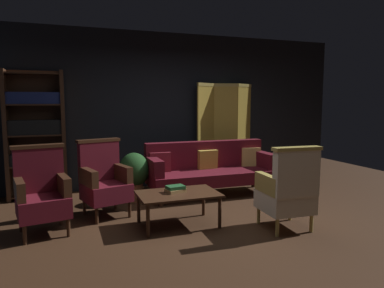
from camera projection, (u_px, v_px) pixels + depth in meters
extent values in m
plane|color=#331E11|center=(214.00, 226.00, 4.47)|extent=(10.00, 10.00, 0.00)
cube|color=black|center=(162.00, 110.00, 6.59)|extent=(7.20, 0.10, 2.80)
cube|color=#B29338|center=(206.00, 134.00, 6.74)|extent=(0.42, 0.24, 1.90)
cube|color=tan|center=(206.00, 85.00, 6.63)|extent=(0.43, 0.24, 0.06)
cube|color=#B29338|center=(225.00, 133.00, 6.91)|extent=(0.44, 0.18, 1.90)
cube|color=tan|center=(226.00, 85.00, 6.80)|extent=(0.45, 0.19, 0.06)
cube|color=#B29338|center=(244.00, 132.00, 7.08)|extent=(0.42, 0.24, 1.90)
cube|color=tan|center=(245.00, 85.00, 6.97)|extent=(0.42, 0.25, 0.06)
cube|color=#382114|center=(6.00, 136.00, 5.52)|extent=(0.06, 0.32, 2.05)
cube|color=#382114|center=(64.00, 134.00, 5.80)|extent=(0.06, 0.32, 2.05)
cube|color=#382114|center=(37.00, 134.00, 5.80)|extent=(0.90, 0.02, 2.05)
cube|color=#382114|center=(39.00, 194.00, 5.78)|extent=(0.86, 0.30, 0.02)
cube|color=#382114|center=(37.00, 165.00, 5.72)|extent=(0.86, 0.30, 0.02)
cube|color=black|center=(37.00, 159.00, 5.69)|extent=(0.78, 0.22, 0.18)
cube|color=#382114|center=(36.00, 135.00, 5.66)|extent=(0.86, 0.30, 0.02)
cube|color=black|center=(35.00, 127.00, 5.63)|extent=(0.78, 0.22, 0.23)
cube|color=#382114|center=(34.00, 105.00, 5.60)|extent=(0.86, 0.30, 0.02)
cube|color=navy|center=(34.00, 98.00, 5.57)|extent=(0.78, 0.22, 0.18)
cube|color=#382114|center=(33.00, 74.00, 5.55)|extent=(0.86, 0.30, 0.02)
cylinder|color=#382114|center=(161.00, 199.00, 5.30)|extent=(0.07, 0.07, 0.22)
cylinder|color=#382114|center=(271.00, 189.00, 5.94)|extent=(0.07, 0.07, 0.22)
cylinder|color=#382114|center=(152.00, 190.00, 5.87)|extent=(0.07, 0.07, 0.22)
cylinder|color=#382114|center=(253.00, 181.00, 6.50)|extent=(0.07, 0.07, 0.22)
cube|color=#4C0F19|center=(212.00, 177.00, 5.88)|extent=(2.10, 0.76, 0.20)
cube|color=#4C0F19|center=(205.00, 154.00, 6.13)|extent=(2.10, 0.18, 0.46)
cube|color=#4C0F19|center=(154.00, 167.00, 5.52)|extent=(0.16, 0.68, 0.26)
cube|color=#4C0F19|center=(264.00, 160.00, 6.18)|extent=(0.16, 0.68, 0.26)
cube|color=maroon|center=(160.00, 163.00, 5.76)|extent=(0.35, 0.13, 0.34)
cube|color=#B79338|center=(207.00, 160.00, 6.04)|extent=(0.35, 0.16, 0.35)
cube|color=tan|center=(251.00, 157.00, 6.32)|extent=(0.36, 0.19, 0.35)
cylinder|color=#382114|center=(148.00, 221.00, 4.07)|extent=(0.04, 0.04, 0.39)
cylinder|color=#382114|center=(220.00, 213.00, 4.37)|extent=(0.04, 0.04, 0.39)
cylinder|color=#382114|center=(139.00, 208.00, 4.58)|extent=(0.04, 0.04, 0.39)
cylinder|color=#382114|center=(204.00, 201.00, 4.88)|extent=(0.04, 0.04, 0.39)
cube|color=#382114|center=(178.00, 194.00, 4.45)|extent=(1.00, 0.64, 0.03)
cylinder|color=tan|center=(290.00, 212.00, 4.69)|extent=(0.04, 0.04, 0.22)
cylinder|color=tan|center=(259.00, 215.00, 4.55)|extent=(0.04, 0.04, 0.22)
cylinder|color=tan|center=(311.00, 223.00, 4.25)|extent=(0.04, 0.04, 0.22)
cylinder|color=tan|center=(277.00, 227.00, 4.12)|extent=(0.04, 0.04, 0.22)
cube|color=beige|center=(285.00, 201.00, 4.37)|extent=(0.59, 0.59, 0.24)
cube|color=beige|center=(296.00, 173.00, 4.11)|extent=(0.57, 0.15, 0.54)
cube|color=tan|center=(297.00, 149.00, 4.08)|extent=(0.61, 0.16, 0.04)
cube|color=tan|center=(302.00, 181.00, 4.42)|extent=(0.11, 0.50, 0.22)
cube|color=tan|center=(268.00, 184.00, 4.28)|extent=(0.11, 0.50, 0.22)
cylinder|color=#382114|center=(25.00, 235.00, 3.88)|extent=(0.04, 0.04, 0.22)
cylinder|color=#382114|center=(68.00, 227.00, 4.11)|extent=(0.04, 0.04, 0.22)
cylinder|color=#382114|center=(21.00, 223.00, 4.27)|extent=(0.04, 0.04, 0.22)
cylinder|color=#382114|center=(61.00, 216.00, 4.50)|extent=(0.04, 0.04, 0.22)
cube|color=#4C0F19|center=(43.00, 206.00, 4.16)|extent=(0.65, 0.65, 0.24)
cube|color=#4C0F19|center=(39.00, 170.00, 4.31)|extent=(0.57, 0.22, 0.54)
cube|color=#382114|center=(38.00, 146.00, 4.28)|extent=(0.61, 0.24, 0.04)
cube|color=#382114|center=(19.00, 189.00, 4.01)|extent=(0.18, 0.51, 0.22)
cube|color=#382114|center=(64.00, 184.00, 4.26)|extent=(0.18, 0.51, 0.22)
cylinder|color=#382114|center=(97.00, 216.00, 4.53)|extent=(0.04, 0.04, 0.22)
cylinder|color=#382114|center=(130.00, 209.00, 4.80)|extent=(0.04, 0.04, 0.22)
cylinder|color=#382114|center=(84.00, 207.00, 4.90)|extent=(0.04, 0.04, 0.22)
cylinder|color=#382114|center=(116.00, 202.00, 5.17)|extent=(0.04, 0.04, 0.22)
cube|color=#4C0F19|center=(106.00, 192.00, 4.82)|extent=(0.69, 0.69, 0.24)
cube|color=#4C0F19|center=(99.00, 161.00, 4.96)|extent=(0.57, 0.27, 0.54)
cube|color=#382114|center=(98.00, 140.00, 4.93)|extent=(0.61, 0.29, 0.04)
cube|color=#382114|center=(88.00, 177.00, 4.66)|extent=(0.23, 0.51, 0.22)
cube|color=#382114|center=(122.00, 173.00, 4.93)|extent=(0.23, 0.51, 0.22)
cylinder|color=brown|center=(134.00, 192.00, 5.61)|extent=(0.28, 0.28, 0.28)
ellipsoid|color=#193D19|center=(134.00, 170.00, 5.57)|extent=(0.47, 0.47, 0.54)
cube|color=#9E7A47|center=(175.00, 190.00, 4.48)|extent=(0.27, 0.22, 0.04)
cube|color=#1E4C28|center=(175.00, 187.00, 4.48)|extent=(0.24, 0.19, 0.04)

